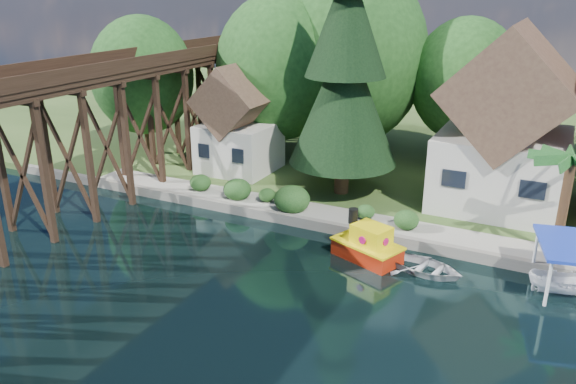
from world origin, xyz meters
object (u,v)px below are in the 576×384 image
at_px(trestle_bridge, 89,125).
at_px(palm_tree, 572,163).
at_px(shed, 239,126).
at_px(tugboat, 368,246).
at_px(boat_canopy, 567,273).
at_px(house_left, 506,131).
at_px(boat_white_a, 426,265).
at_px(conifer, 345,67).

bearing_deg(trestle_bridge, palm_tree, 9.94).
height_order(trestle_bridge, shed, trestle_bridge).
bearing_deg(tugboat, shed, 146.04).
distance_m(trestle_bridge, boat_canopy, 27.60).
bearing_deg(house_left, shed, -175.23).
bearing_deg(boat_canopy, house_left, 113.89).
bearing_deg(palm_tree, boat_canopy, -80.86).
distance_m(tugboat, boat_white_a, 3.07).
distance_m(shed, tugboat, 15.93).
bearing_deg(trestle_bridge, tugboat, 1.89).
height_order(shed, boat_white_a, shed).
bearing_deg(conifer, shed, 171.99).
xyz_separation_m(palm_tree, boat_white_a, (-5.67, -4.18, -4.95)).
bearing_deg(palm_tree, house_left, 120.94).
bearing_deg(boat_canopy, tugboat, -175.87).
xyz_separation_m(tugboat, boat_white_a, (3.05, -0.10, -0.38)).
relative_size(house_left, palm_tree, 1.99).
distance_m(trestle_bridge, house_left, 25.42).
bearing_deg(conifer, tugboat, -59.52).
distance_m(conifer, boat_white_a, 13.55).
height_order(tugboat, boat_canopy, boat_canopy).
distance_m(trestle_bridge, palm_tree, 27.09).
height_order(conifer, boat_white_a, conifer).
xyz_separation_m(shed, tugboat, (12.97, -8.74, -3.06)).
relative_size(conifer, boat_canopy, 3.81).
bearing_deg(boat_white_a, house_left, -0.65).
bearing_deg(boat_canopy, shed, 160.06).
xyz_separation_m(palm_tree, tugboat, (-8.72, -4.09, -4.57)).
bearing_deg(boat_canopy, boat_white_a, -172.99).
height_order(house_left, shed, house_left).
bearing_deg(house_left, trestle_bridge, -154.79).
height_order(conifer, boat_canopy, conifer).
height_order(house_left, boat_white_a, house_left).
bearing_deg(trestle_bridge, boat_white_a, 1.35).
relative_size(house_left, conifer, 0.65).
height_order(conifer, tugboat, conifer).
distance_m(trestle_bridge, conifer, 16.14).
bearing_deg(trestle_bridge, house_left, 25.21).
bearing_deg(shed, tugboat, -33.96).
relative_size(tugboat, boat_white_a, 1.07).
height_order(palm_tree, boat_canopy, palm_tree).
relative_size(trestle_bridge, shed, 5.63).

